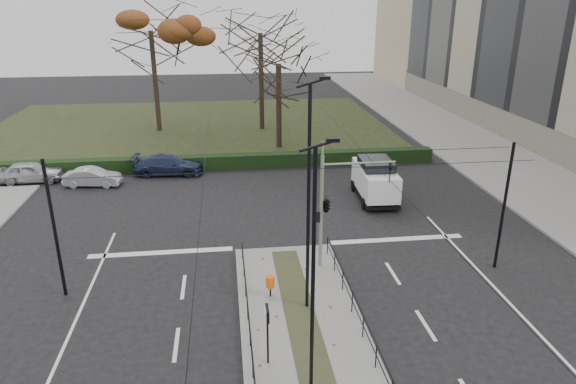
% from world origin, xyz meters
% --- Properties ---
extents(ground, '(140.00, 140.00, 0.00)m').
position_xyz_m(ground, '(0.00, 0.00, 0.00)').
color(ground, black).
rests_on(ground, ground).
extents(median_island, '(4.40, 15.00, 0.14)m').
position_xyz_m(median_island, '(0.00, -2.50, 0.07)').
color(median_island, slate).
rests_on(median_island, ground).
extents(sidewalk_east, '(8.00, 90.00, 0.14)m').
position_xyz_m(sidewalk_east, '(18.00, 22.00, 0.07)').
color(sidewalk_east, slate).
rests_on(sidewalk_east, ground).
extents(park, '(38.00, 26.00, 0.10)m').
position_xyz_m(park, '(-6.00, 32.00, 0.05)').
color(park, black).
rests_on(park, ground).
extents(hedge, '(38.00, 1.00, 1.00)m').
position_xyz_m(hedge, '(-6.00, 18.60, 0.50)').
color(hedge, black).
rests_on(hedge, ground).
extents(median_railing, '(4.14, 13.24, 0.92)m').
position_xyz_m(median_railing, '(0.00, -2.60, 0.98)').
color(median_railing, black).
rests_on(median_railing, median_island).
extents(catenary, '(20.00, 34.00, 6.00)m').
position_xyz_m(catenary, '(0.00, 1.62, 3.42)').
color(catenary, black).
rests_on(catenary, ground).
extents(traffic_light, '(3.61, 2.03, 5.28)m').
position_xyz_m(traffic_light, '(1.81, 2.98, 3.22)').
color(traffic_light, slate).
rests_on(traffic_light, median_island).
extents(litter_bin, '(0.36, 0.36, 0.93)m').
position_xyz_m(litter_bin, '(-1.04, 0.57, 0.81)').
color(litter_bin, black).
rests_on(litter_bin, median_island).
extents(info_panel, '(0.12, 0.57, 2.17)m').
position_xyz_m(info_panel, '(-1.51, -3.56, 1.85)').
color(info_panel, black).
rests_on(info_panel, median_island).
extents(streetlamp_median_near, '(0.69, 0.14, 8.21)m').
position_xyz_m(streetlamp_median_near, '(-0.28, -5.16, 4.31)').
color(streetlamp_median_near, black).
rests_on(streetlamp_median_near, median_island).
extents(streetlamp_median_far, '(0.76, 0.16, 9.11)m').
position_xyz_m(streetlamp_median_far, '(0.37, -0.35, 4.77)').
color(streetlamp_median_far, black).
rests_on(streetlamp_median_far, median_island).
extents(parked_car_first, '(4.22, 1.90, 1.41)m').
position_xyz_m(parked_car_first, '(-15.86, 17.16, 0.70)').
color(parked_car_first, '#B1B4BA').
rests_on(parked_car_first, ground).
extents(parked_car_second, '(3.81, 1.68, 1.22)m').
position_xyz_m(parked_car_second, '(-11.51, 15.84, 0.61)').
color(parked_car_second, '#B1B4BA').
rests_on(parked_car_second, ground).
extents(parked_car_third, '(5.06, 2.43, 1.42)m').
position_xyz_m(parked_car_third, '(-6.71, 17.69, 0.71)').
color(parked_car_third, '#202A4B').
rests_on(parked_car_third, ground).
extents(white_van, '(2.38, 4.91, 2.54)m').
position_xyz_m(white_van, '(6.46, 11.20, 1.32)').
color(white_van, white).
rests_on(white_van, ground).
extents(rust_tree, '(9.88, 9.88, 11.82)m').
position_xyz_m(rust_tree, '(-8.75, 30.75, 9.08)').
color(rust_tree, black).
rests_on(rust_tree, park).
extents(bare_tree_center, '(9.06, 9.06, 11.62)m').
position_xyz_m(bare_tree_center, '(0.92, 30.25, 8.21)').
color(bare_tree_center, black).
rests_on(bare_tree_center, park).
extents(bare_tree_near, '(6.47, 6.47, 9.03)m').
position_xyz_m(bare_tree_near, '(1.82, 23.56, 6.39)').
color(bare_tree_near, black).
rests_on(bare_tree_near, park).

